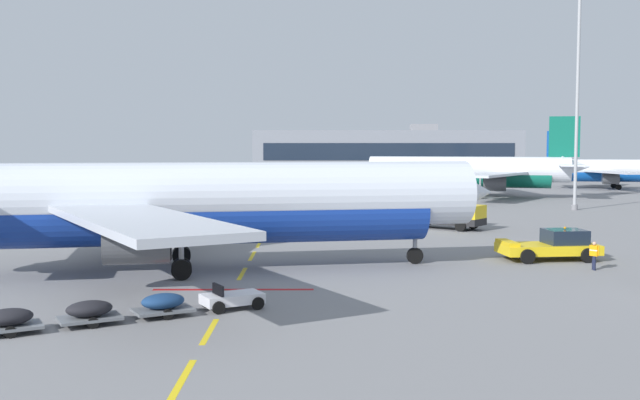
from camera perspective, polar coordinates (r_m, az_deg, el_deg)
name	(u,v)px	position (r m, az deg, el deg)	size (l,w,h in m)	color
ground	(556,242)	(57.64, 17.75, -3.11)	(400.00, 400.00, 0.00)	slate
apron_paint_markings	(257,248)	(51.86, -4.91, -3.72)	(8.00, 95.42, 0.01)	yellow
airliner_foreground	(206,202)	(42.66, -8.79, -0.13)	(34.72, 34.09, 12.20)	silver
pushback_tug	(552,245)	(48.61, 17.43, -3.36)	(6.27, 3.69, 2.08)	yellow
airliner_far_center	(471,171)	(104.86, 11.60, 2.18)	(31.34, 30.55, 11.10)	silver
airliner_far_right	(624,170)	(132.17, 22.37, 2.14)	(27.33, 26.76, 9.63)	white
fuel_service_truck	(441,209)	(64.79, 9.32, -0.72)	(7.02, 6.16, 3.14)	black
ground_power_truck	(83,212)	(64.21, -17.83, -0.91)	(7.34, 3.76, 3.14)	black
baggage_train	(128,308)	(31.47, -14.60, -8.04)	(10.90, 6.82, 1.14)	silver
ground_crew_worker	(594,254)	(45.38, 20.38, -3.92)	(0.48, 0.60, 1.65)	#191E38
apron_light_mast_far	(578,52)	(87.51, 19.31, 10.71)	(1.80, 1.80, 28.45)	slate
terminal_satellite	(385,153)	(176.08, 5.03, 3.60)	(61.15, 20.01, 12.24)	gray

